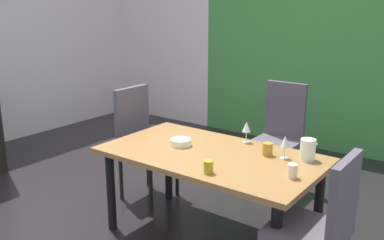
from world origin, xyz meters
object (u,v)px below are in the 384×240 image
at_px(cup_left, 268,149).
at_px(chair_left_far, 141,138).
at_px(dining_table, 211,163).
at_px(serving_bowl_right, 180,142).
at_px(chair_head_far, 280,132).
at_px(wine_glass_near_shelf, 247,127).
at_px(chair_right_near, 321,223).
at_px(cup_north, 208,167).
at_px(cup_front, 292,171).
at_px(pitcher_rear, 308,149).
at_px(wine_glass_corner, 285,142).

bearing_deg(cup_left, chair_left_far, 177.61).
relative_size(dining_table, serving_bowl_right, 10.06).
bearing_deg(serving_bowl_right, dining_table, 1.27).
relative_size(chair_head_far, wine_glass_near_shelf, 6.05).
distance_m(dining_table, serving_bowl_right, 0.31).
xyz_separation_m(chair_right_near, cup_north, (-0.76, -0.08, 0.21)).
relative_size(dining_table, cup_left, 17.23).
distance_m(serving_bowl_right, cup_north, 0.61).
xyz_separation_m(dining_table, cup_left, (0.37, 0.21, 0.13)).
height_order(dining_table, chair_head_far, chair_head_far).
bearing_deg(cup_front, pitcher_rear, 97.46).
relative_size(chair_right_near, wine_glass_corner, 5.68).
height_order(chair_left_far, wine_glass_corner, chair_left_far).
distance_m(cup_north, pitcher_rear, 0.77).
bearing_deg(serving_bowl_right, cup_left, 17.87).
xyz_separation_m(chair_right_near, wine_glass_corner, (-0.47, 0.48, 0.29)).
bearing_deg(wine_glass_corner, cup_north, -117.01).
height_order(serving_bowl_right, cup_front, cup_front).
relative_size(wine_glass_near_shelf, serving_bowl_right, 1.07).
height_order(chair_head_far, chair_right_near, chair_head_far).
bearing_deg(wine_glass_near_shelf, chair_left_far, -173.66).
bearing_deg(serving_bowl_right, wine_glass_near_shelf, 45.63).
bearing_deg(cup_left, cup_front, -41.65).
xyz_separation_m(wine_glass_near_shelf, cup_left, (0.28, -0.17, -0.08)).
relative_size(wine_glass_corner, pitcher_rear, 1.11).
bearing_deg(serving_bowl_right, wine_glass_corner, 16.00).
relative_size(chair_right_near, cup_front, 10.63).
bearing_deg(wine_glass_corner, chair_left_far, 178.34).
bearing_deg(cup_north, serving_bowl_right, 146.18).
height_order(cup_north, cup_front, cup_front).
distance_m(chair_head_far, cup_left, 1.12).
distance_m(wine_glass_corner, pitcher_rear, 0.17).
xyz_separation_m(dining_table, cup_north, (0.21, -0.34, 0.13)).
bearing_deg(chair_head_far, pitcher_rear, 124.93).
bearing_deg(chair_left_far, dining_table, 74.92).
bearing_deg(dining_table, pitcher_rear, 24.48).
xyz_separation_m(chair_head_far, cup_front, (0.71, -1.33, 0.18)).
xyz_separation_m(wine_glass_near_shelf, cup_front, (0.61, -0.46, -0.08)).
xyz_separation_m(wine_glass_corner, cup_north, (-0.29, -0.56, -0.08)).
height_order(wine_glass_near_shelf, cup_left, wine_glass_near_shelf).
distance_m(chair_right_near, serving_bowl_right, 1.30).
bearing_deg(cup_left, serving_bowl_right, -162.13).
relative_size(dining_table, wine_glass_corner, 9.51).
bearing_deg(chair_left_far, wine_glass_corner, 88.34).
height_order(chair_left_far, cup_left, chair_left_far).
relative_size(wine_glass_corner, cup_left, 1.81).
relative_size(chair_head_far, wine_glass_corner, 6.09).
xyz_separation_m(chair_left_far, cup_north, (1.19, -0.61, 0.18)).
distance_m(cup_left, cup_north, 0.57).
bearing_deg(dining_table, chair_right_near, -15.17).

